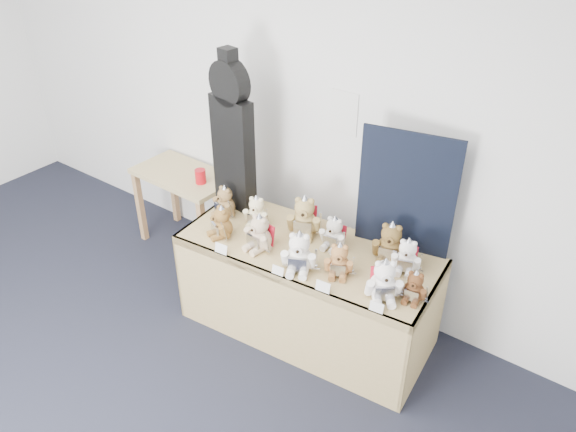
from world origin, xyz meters
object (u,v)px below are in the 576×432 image
Objects in this scene: side_table at (185,186)px; teddy_front_far_right at (384,281)px; teddy_front_right at (339,261)px; guitar_case at (232,134)px; teddy_back_centre_right at (334,234)px; teddy_front_centre at (299,254)px; teddy_back_end at (407,257)px; red_cup at (201,176)px; teddy_front_far_left at (222,223)px; teddy_back_left at (256,212)px; teddy_front_left at (259,234)px; teddy_back_centre_left at (304,218)px; teddy_back_right at (390,244)px; display_table at (302,272)px; teddy_front_end at (414,287)px; teddy_back_far_left at (225,202)px.

teddy_front_far_right reaches higher than side_table.
teddy_front_right reaches higher than side_table.
teddy_front_far_right is at bearing -3.22° from guitar_case.
teddy_back_centre_right is (1.57, -0.16, 0.24)m from side_table.
teddy_front_centre is 0.67m from teddy_back_end.
teddy_front_far_left is at bearing -35.88° from red_cup.
guitar_case is 4.70× the size of teddy_back_left.
teddy_back_left is at bearing 141.12° from teddy_front_left.
teddy_front_left is 0.88× the size of teddy_back_centre_left.
teddy_front_right is 0.82× the size of teddy_back_right.
teddy_back_right reaches higher than teddy_front_right.
side_table is at bearing 160.78° from teddy_back_end.
display_table is 2.08× the size of side_table.
side_table is 3.07× the size of teddy_front_left.
teddy_back_centre_left is at bearing 62.26° from teddy_front_far_left.
teddy_back_right is 0.14m from teddy_back_end.
teddy_front_left is 0.34m from teddy_back_centre_left.
teddy_front_right is at bearing -13.41° from red_cup.
red_cup is 0.46× the size of teddy_back_centre_right.
teddy_front_centre is 1.23× the size of teddy_back_left.
teddy_front_left is 0.35m from teddy_front_centre.
teddy_back_centre_right is at bearing 169.83° from teddy_back_end.
teddy_back_centre_left is at bearing -6.35° from red_cup.
teddy_front_far_right is 0.18m from teddy_front_end.
guitar_case is 1.32m from teddy_back_right.
teddy_back_far_left is at bearing 169.05° from teddy_back_left.
teddy_back_far_left is (-1.21, -0.21, -0.02)m from teddy_back_right.
teddy_front_right is at bearing -55.99° from teddy_back_centre_right.
teddy_back_right is (0.75, 0.39, 0.01)m from teddy_front_left.
teddy_front_centre is at bearing 2.23° from teddy_front_left.
teddy_front_end is 1.24m from teddy_back_left.
teddy_front_far_right is 0.97× the size of teddy_back_right.
teddy_front_far_left is (-0.56, -0.15, 0.26)m from display_table.
teddy_back_right is at bearing 18.97° from teddy_back_far_left.
guitar_case reaches higher than side_table.
teddy_front_far_left is at bearing -164.62° from teddy_front_left.
teddy_back_end reaches higher than teddy_back_far_left.
teddy_front_end is at bearing -12.43° from teddy_front_centre.
teddy_front_left is 0.95m from teddy_back_end.
teddy_front_right is (0.87, 0.11, -0.00)m from teddy_front_far_left.
display_table is at bearing -82.70° from teddy_back_centre_left.
teddy_front_left is at bearing 148.30° from teddy_front_centre.
teddy_back_centre_right is (0.04, 0.34, -0.02)m from teddy_front_centre.
side_table is 3.46× the size of teddy_front_right.
teddy_back_centre_left reaches higher than teddy_back_far_left.
teddy_front_far_right is (1.19, 0.07, 0.02)m from teddy_front_far_left.
teddy_back_far_left is at bearing -27.50° from red_cup.
teddy_front_end is at bearing -8.77° from red_cup.
red_cup is (-1.22, 0.32, 0.20)m from display_table.
teddy_front_centre is 0.41m from teddy_back_centre_left.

